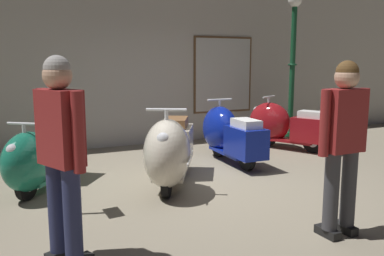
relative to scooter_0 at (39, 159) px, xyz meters
name	(u,v)px	position (x,y,z in m)	size (l,w,h in m)	color
ground_plane	(215,185)	(2.21, -0.67, -0.44)	(60.00, 60.00, 0.00)	gray
showroom_back_wall	(136,58)	(2.08, 2.52, 1.32)	(18.00, 0.63, 3.52)	#ADA89E
scooter_0	(39,159)	(0.00, 0.00, 0.00)	(1.28, 1.54, 0.96)	black
scooter_1	(170,151)	(1.60, -0.54, 0.07)	(1.34, 1.85, 1.12)	black
scooter_2	(227,133)	(3.05, 0.49, 0.04)	(0.58, 1.72, 1.04)	black
scooter_3	(282,125)	(4.51, 0.93, 0.02)	(1.17, 1.69, 1.02)	black
lamppost	(293,62)	(5.19, 1.54, 1.24)	(0.28, 0.28, 3.07)	#144728
visitor_0	(343,137)	(2.54, -2.62, 0.54)	(0.57, 0.27, 1.70)	black
visitor_1	(61,147)	(0.04, -2.12, 0.56)	(0.39, 0.54, 1.73)	black
info_stanchion	(66,174)	(0.20, -0.96, 0.03)	(0.28, 0.33, 1.12)	#333338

